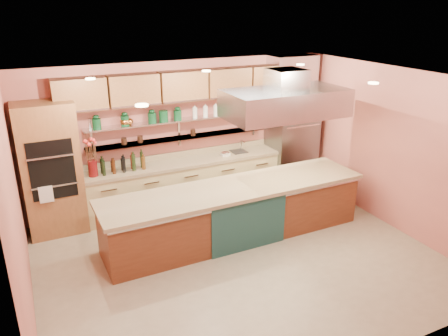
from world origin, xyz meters
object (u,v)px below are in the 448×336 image
kitchen_scale (225,153)px  copper_kettle (129,122)px  island (235,212)px  refrigerator (291,140)px  flower_vase (93,168)px  green_canister (163,116)px

kitchen_scale → copper_kettle: 2.01m
island → kitchen_scale: kitchen_scale is taller
kitchen_scale → copper_kettle: copper_kettle is taller
refrigerator → flower_vase: bearing=179.9°
flower_vase → kitchen_scale: size_ratio=1.73×
flower_vase → refrigerator: bearing=-0.1°
flower_vase → green_canister: bearing=8.9°
island → flower_vase: flower_vase is taller
copper_kettle → green_canister: bearing=0.0°
kitchen_scale → green_canister: green_canister is taller
kitchen_scale → copper_kettle: size_ratio=1.03×
copper_kettle → refrigerator: bearing=-3.9°
island → flower_vase: size_ratio=15.54×
refrigerator → copper_kettle: size_ratio=13.00×
island → green_canister: (-0.64, 1.72, 1.35)m
refrigerator → green_canister: size_ratio=10.61×
island → kitchen_scale: size_ratio=26.84×
refrigerator → copper_kettle: bearing=176.1°
kitchen_scale → green_canister: (-1.17, 0.22, 0.84)m
refrigerator → green_canister: (-2.73, 0.23, 0.76)m
island → flower_vase: (-2.04, 1.50, 0.61)m
refrigerator → kitchen_scale: bearing=179.6°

